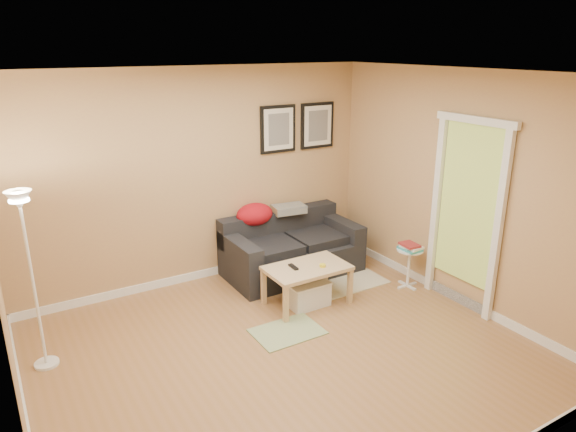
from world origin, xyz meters
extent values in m
plane|color=#996A41|center=(0.00, 0.00, 0.00)|extent=(4.50, 4.50, 0.00)
plane|color=white|center=(0.00, 0.00, 2.60)|extent=(4.50, 4.50, 0.00)
plane|color=tan|center=(0.00, 2.00, 1.30)|extent=(4.50, 0.00, 4.50)
plane|color=tan|center=(0.00, -2.00, 1.30)|extent=(4.50, 0.00, 4.50)
plane|color=tan|center=(2.25, 0.00, 1.30)|extent=(0.00, 4.00, 4.00)
cube|color=white|center=(0.00, 1.99, 0.05)|extent=(4.50, 0.02, 0.10)
cube|color=white|center=(2.24, 0.00, 0.05)|extent=(0.02, 4.00, 0.10)
cube|color=beige|center=(1.30, 1.06, 0.01)|extent=(1.25, 0.85, 0.01)
cube|color=#668C4C|center=(0.21, 0.30, 0.01)|extent=(0.70, 0.50, 0.01)
cube|color=black|center=(0.57, 0.77, 0.47)|extent=(0.06, 0.16, 0.02)
cylinder|color=yellow|center=(0.87, 0.63, 0.48)|extent=(0.07, 0.07, 0.03)
camera|label=1|loc=(-2.22, -3.75, 2.84)|focal=32.50mm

